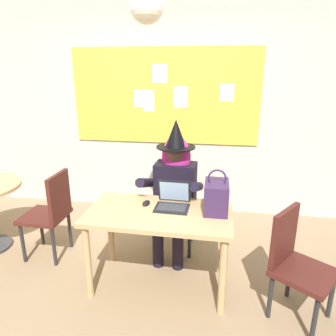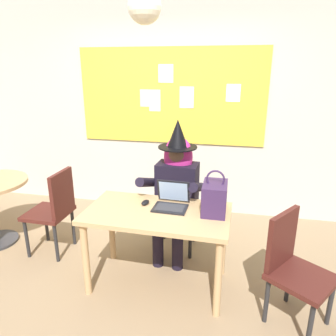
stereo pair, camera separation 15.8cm
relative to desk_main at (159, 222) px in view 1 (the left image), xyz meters
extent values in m
plane|color=#937A5B|center=(-0.22, -0.02, -0.63)|extent=(24.00, 24.00, 0.00)
cube|color=beige|center=(-0.22, 1.69, 0.78)|extent=(5.60, 0.10, 2.82)
cube|color=yellow|center=(-0.22, 1.63, 0.92)|extent=(2.40, 0.02, 1.20)
cube|color=#F4E0C6|center=(-0.53, 1.62, 0.90)|extent=(0.19, 0.00, 0.22)
cube|color=white|center=(0.56, 1.62, 0.98)|extent=(0.17, 0.00, 0.21)
cube|color=white|center=(-0.03, 1.62, 0.92)|extent=(0.21, 0.02, 0.27)
cube|color=white|center=(-0.42, 1.62, 0.87)|extent=(0.15, 0.01, 0.27)
cube|color=white|center=(-0.27, 1.62, 1.21)|extent=(0.21, 0.01, 0.22)
sphere|color=#F2EACC|center=(-0.08, 0.00, 1.69)|extent=(0.24, 0.24, 0.24)
cube|color=tan|center=(0.00, 0.00, 0.08)|extent=(1.26, 0.71, 0.04)
cylinder|color=tan|center=(-0.57, -0.26, -0.28)|extent=(0.06, 0.06, 0.69)
cylinder|color=tan|center=(0.55, -0.29, -0.28)|extent=(0.06, 0.06, 0.69)
cylinder|color=tan|center=(-0.55, 0.29, -0.28)|extent=(0.06, 0.06, 0.69)
cylinder|color=tan|center=(0.57, 0.26, -0.28)|extent=(0.06, 0.06, 0.69)
cube|color=#2D3347|center=(0.06, 0.62, -0.20)|extent=(0.43, 0.43, 0.04)
cube|color=#2D3347|center=(0.05, 0.81, 0.05)|extent=(0.38, 0.05, 0.45)
cylinder|color=#262628|center=(0.23, 0.45, -0.42)|extent=(0.04, 0.04, 0.41)
cylinder|color=#262628|center=(-0.11, 0.44, -0.42)|extent=(0.04, 0.04, 0.41)
cylinder|color=#262628|center=(0.22, 0.79, -0.42)|extent=(0.04, 0.04, 0.41)
cylinder|color=#262628|center=(-0.12, 0.78, -0.42)|extent=(0.04, 0.04, 0.41)
cylinder|color=black|center=(0.14, 0.25, -0.40)|extent=(0.11, 0.11, 0.45)
cylinder|color=black|center=(-0.06, 0.27, -0.40)|extent=(0.11, 0.11, 0.45)
cylinder|color=black|center=(0.15, 0.42, -0.15)|extent=(0.17, 0.43, 0.15)
cylinder|color=black|center=(-0.05, 0.43, -0.15)|extent=(0.17, 0.43, 0.15)
cube|color=black|center=(0.06, 0.64, 0.08)|extent=(0.43, 0.28, 0.52)
cylinder|color=black|center=(0.29, 0.39, 0.20)|extent=(0.12, 0.47, 0.24)
cylinder|color=black|center=(-0.21, 0.42, 0.20)|extent=(0.12, 0.47, 0.24)
sphere|color=brown|center=(0.06, 0.64, 0.44)|extent=(0.20, 0.20, 0.20)
ellipsoid|color=#D82D8C|center=(0.06, 0.67, 0.40)|extent=(0.31, 0.24, 0.44)
cylinder|color=black|center=(0.06, 0.64, 0.52)|extent=(0.39, 0.39, 0.01)
cone|color=black|center=(0.06, 0.64, 0.66)|extent=(0.21, 0.21, 0.28)
cube|color=black|center=(0.10, 0.07, 0.11)|extent=(0.30, 0.22, 0.01)
cube|color=#333338|center=(0.10, 0.07, 0.12)|extent=(0.25, 0.16, 0.00)
cube|color=black|center=(0.10, 0.20, 0.22)|extent=(0.30, 0.07, 0.21)
cube|color=#99B7E0|center=(0.10, 0.19, 0.22)|extent=(0.26, 0.06, 0.18)
ellipsoid|color=black|center=(-0.14, 0.12, 0.12)|extent=(0.08, 0.11, 0.03)
cube|color=#38234C|center=(0.48, 0.09, 0.23)|extent=(0.20, 0.30, 0.26)
torus|color=#38234C|center=(0.48, 0.09, 0.40)|extent=(0.16, 0.02, 0.16)
cube|color=#4C1E19|center=(-1.25, 0.29, -0.18)|extent=(0.43, 0.43, 0.04)
cube|color=#4C1E19|center=(-1.06, 0.28, 0.07)|extent=(0.05, 0.38, 0.45)
cylinder|color=#262628|center=(-1.43, 0.12, -0.41)|extent=(0.04, 0.04, 0.43)
cylinder|color=#262628|center=(-1.42, 0.46, -0.41)|extent=(0.04, 0.04, 0.43)
cylinder|color=#262628|center=(-1.09, 0.11, -0.41)|extent=(0.04, 0.04, 0.43)
cylinder|color=#262628|center=(-1.08, 0.45, -0.41)|extent=(0.04, 0.04, 0.43)
cube|color=#4C1E19|center=(1.17, -0.24, -0.21)|extent=(0.59, 0.59, 0.04)
cube|color=#4C1E19|center=(1.01, -0.13, 0.03)|extent=(0.25, 0.33, 0.45)
cylinder|color=#262628|center=(1.41, -0.20, -0.43)|extent=(0.04, 0.04, 0.39)
cylinder|color=#262628|center=(1.21, -0.48, -0.43)|extent=(0.04, 0.04, 0.39)
cylinder|color=#262628|center=(1.13, 0.00, -0.43)|extent=(0.04, 0.04, 0.39)
cylinder|color=#262628|center=(0.93, -0.28, -0.43)|extent=(0.04, 0.04, 0.39)
camera|label=1|loc=(0.45, -2.40, 1.29)|focal=33.51mm
camera|label=2|loc=(0.60, -2.37, 1.29)|focal=33.51mm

